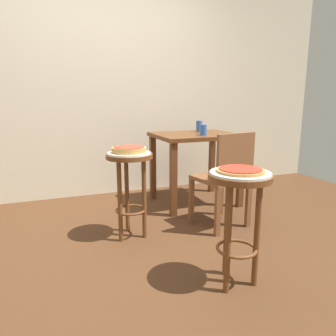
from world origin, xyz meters
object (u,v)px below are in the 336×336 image
at_px(stool_foreground, 239,205).
at_px(wooden_chair, 225,176).
at_px(dining_table, 195,146).
at_px(serving_plate_middle, 129,153).
at_px(pizza_middle, 129,150).
at_px(cup_far_edge, 199,126).
at_px(cup_near_edge, 203,130).
at_px(condiment_shaker, 202,129).
at_px(serving_plate_foreground, 240,173).
at_px(pizza_foreground, 240,170).
at_px(stool_middle, 130,177).

height_order(stool_foreground, wooden_chair, wooden_chair).
relative_size(dining_table, wooden_chair, 1.01).
height_order(serving_plate_middle, dining_table, dining_table).
xyz_separation_m(pizza_middle, cup_far_edge, (1.03, 0.82, 0.09)).
bearing_deg(cup_near_edge, wooden_chair, -96.27).
xyz_separation_m(condiment_shaker, wooden_chair, (-0.16, -0.77, -0.33)).
xyz_separation_m(serving_plate_middle, cup_far_edge, (1.03, 0.82, 0.12)).
xyz_separation_m(cup_near_edge, cup_far_edge, (0.14, 0.38, 0.01)).
height_order(pizza_middle, cup_near_edge, cup_near_edge).
relative_size(serving_plate_foreground, pizza_middle, 1.29).
bearing_deg(pizza_middle, dining_table, 34.94).
xyz_separation_m(stool_foreground, dining_table, (0.47, 1.52, 0.12)).
height_order(serving_plate_middle, condiment_shaker, condiment_shaker).
distance_m(pizza_foreground, stool_middle, 1.02).
distance_m(pizza_foreground, wooden_chair, 0.93).
bearing_deg(cup_near_edge, serving_plate_foreground, -109.02).
bearing_deg(cup_near_edge, stool_middle, -153.55).
height_order(serving_plate_middle, pizza_middle, pizza_middle).
relative_size(pizza_foreground, cup_near_edge, 2.53).
bearing_deg(pizza_middle, stool_middle, 91.79).
bearing_deg(stool_foreground, cup_near_edge, 70.98).
bearing_deg(cup_near_edge, stool_foreground, -109.02).
relative_size(serving_plate_foreground, serving_plate_middle, 1.02).
xyz_separation_m(stool_foreground, serving_plate_foreground, (-0.00, 0.00, 0.19)).
distance_m(serving_plate_foreground, pizza_foreground, 0.02).
distance_m(pizza_middle, dining_table, 1.09).
height_order(stool_foreground, pizza_foreground, pizza_foreground).
relative_size(dining_table, cup_near_edge, 7.89).
bearing_deg(condiment_shaker, cup_far_edge, 73.98).
distance_m(serving_plate_middle, pizza_middle, 0.03).
relative_size(dining_table, condiment_shaker, 11.90).
xyz_separation_m(pizza_middle, wooden_chair, (0.83, -0.10, -0.27)).
relative_size(stool_foreground, stool_middle, 1.00).
bearing_deg(dining_table, wooden_chair, -94.92).
relative_size(pizza_middle, wooden_chair, 0.32).
height_order(cup_far_edge, wooden_chair, cup_far_edge).
bearing_deg(dining_table, condiment_shaker, 26.15).
xyz_separation_m(pizza_foreground, pizza_middle, (-0.42, 0.90, 0.01)).
bearing_deg(dining_table, cup_far_edge, 54.29).
xyz_separation_m(pizza_foreground, cup_far_edge, (0.61, 1.72, 0.10)).
height_order(serving_plate_foreground, condiment_shaker, condiment_shaker).
height_order(stool_middle, cup_near_edge, cup_near_edge).
distance_m(serving_plate_foreground, stool_middle, 1.02).
relative_size(pizza_middle, dining_table, 0.32).
xyz_separation_m(serving_plate_foreground, pizza_middle, (-0.42, 0.90, 0.03)).
bearing_deg(cup_near_edge, condiment_shaker, 66.09).
bearing_deg(serving_plate_middle, wooden_chair, -7.08).
relative_size(stool_middle, cup_far_edge, 5.76).
xyz_separation_m(stool_middle, wooden_chair, (0.83, -0.10, -0.04)).
relative_size(pizza_foreground, dining_table, 0.32).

